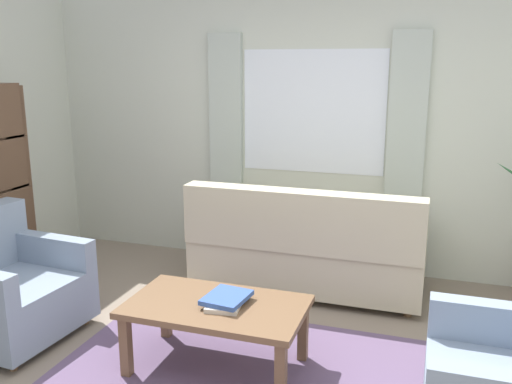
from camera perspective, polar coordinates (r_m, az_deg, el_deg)
The scene contains 6 objects.
wall_back at distance 5.09m, azimuth 6.04°, elevation 6.65°, with size 5.32×0.12×2.60m, color beige.
window_with_curtains at distance 4.99m, azimuth 5.87°, elevation 8.26°, with size 1.98×0.07×1.40m.
couch at distance 4.62m, azimuth 5.29°, elevation -5.92°, with size 1.90×0.82×0.92m.
armchair_left at distance 4.25m, azimuth -24.64°, elevation -9.04°, with size 0.88×0.90×0.88m.
coffee_table at distance 3.47m, azimuth -4.15°, elevation -12.36°, with size 1.10×0.64×0.44m.
book_stack_on_table at distance 3.43m, azimuth -3.09°, elevation -11.08°, with size 0.27×0.34×0.06m.
Camera 1 is at (1.08, -2.68, 1.88)m, focal length 38.47 mm.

